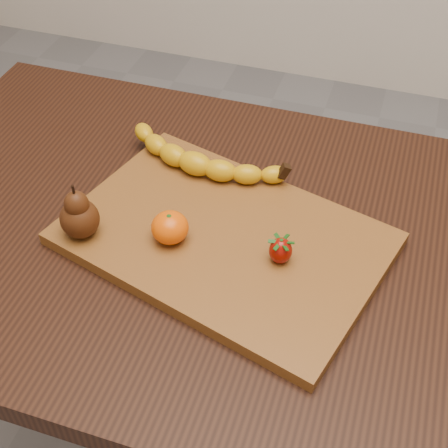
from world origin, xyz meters
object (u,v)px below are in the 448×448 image
(cutting_board, at_px, (224,239))
(pear, at_px, (78,210))
(mandarin, at_px, (170,228))
(table, at_px, (186,268))

(cutting_board, height_order, pear, pear)
(cutting_board, bearing_deg, mandarin, -139.05)
(cutting_board, distance_m, pear, 0.21)
(table, relative_size, cutting_board, 2.22)
(table, relative_size, mandarin, 18.61)
(cutting_board, height_order, mandarin, mandarin)
(mandarin, bearing_deg, cutting_board, 25.37)
(mandarin, bearing_deg, pear, -167.55)
(pear, xyz_separation_m, mandarin, (0.13, 0.03, -0.02))
(mandarin, bearing_deg, table, 91.10)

